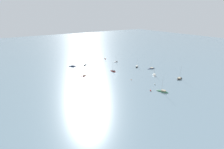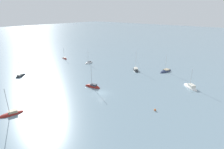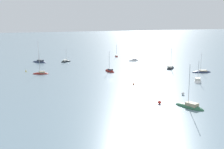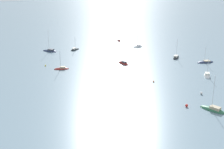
{
  "view_description": "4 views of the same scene",
  "coord_description": "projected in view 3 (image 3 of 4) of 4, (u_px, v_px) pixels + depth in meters",
  "views": [
    {
      "loc": [
        -112.23,
        79.51,
        48.36
      ],
      "look_at": [
        -8.43,
        9.08,
        3.55
      ],
      "focal_mm": 28.0,
      "sensor_mm": 36.0,
      "label": 1
    },
    {
      "loc": [
        -36.3,
        37.74,
        25.71
      ],
      "look_at": [
        5.59,
        -12.3,
        1.82
      ],
      "focal_mm": 28.0,
      "sensor_mm": 36.0,
      "label": 2
    },
    {
      "loc": [
        -108.08,
        35.98,
        21.95
      ],
      "look_at": [
        -12.07,
        3.44,
        2.44
      ],
      "focal_mm": 50.0,
      "sensor_mm": 36.0,
      "label": 3
    },
    {
      "loc": [
        -108.0,
        55.19,
        38.9
      ],
      "look_at": [
        -12.19,
        11.83,
        2.71
      ],
      "focal_mm": 50.0,
      "sensor_mm": 36.0,
      "label": 4
    }
  ],
  "objects": [
    {
      "name": "sailboat_4",
      "position": [
        198.0,
        81.0,
        103.58
      ],
      "size": [
        6.75,
        5.9,
        7.88
      ],
      "rotation": [
        0.0,
        0.0,
        5.63
      ],
      "color": "white",
      "rests_on": "ground_plane"
    },
    {
      "name": "sailboat_7",
      "position": [
        170.0,
        68.0,
        128.5
      ],
      "size": [
        6.37,
        6.64,
        9.38
      ],
      "rotation": [
        0.0,
        0.0,
        5.46
      ],
      "color": "black",
      "rests_on": "ground_plane"
    },
    {
      "name": "sailboat_5",
      "position": [
        110.0,
        71.0,
        121.79
      ],
      "size": [
        6.21,
        3.11,
        9.03
      ],
      "rotation": [
        0.0,
        0.0,
        0.25
      ],
      "color": "maroon",
      "rests_on": "ground_plane"
    },
    {
      "name": "mooring_buoy_2",
      "position": [
        134.0,
        84.0,
        99.02
      ],
      "size": [
        0.56,
        0.56,
        0.56
      ],
      "color": "orange",
      "rests_on": "ground_plane"
    },
    {
      "name": "ground_plane",
      "position": [
        110.0,
        75.0,
        116.0
      ],
      "size": [
        600.0,
        600.0,
        0.0
      ],
      "primitive_type": "plane",
      "color": "slate"
    },
    {
      "name": "mooring_buoy_1",
      "position": [
        26.0,
        71.0,
        121.82
      ],
      "size": [
        0.53,
        0.53,
        0.53
      ],
      "color": "yellow",
      "rests_on": "ground_plane"
    },
    {
      "name": "mooring_buoy_3",
      "position": [
        160.0,
        102.0,
        77.82
      ],
      "size": [
        0.84,
        0.84,
        0.84
      ],
      "color": "red",
      "rests_on": "ground_plane"
    },
    {
      "name": "mooring_buoy_0",
      "position": [
        183.0,
        94.0,
        86.51
      ],
      "size": [
        0.81,
        0.81,
        0.81
      ],
      "color": "white",
      "rests_on": "ground_plane"
    },
    {
      "name": "sailboat_3",
      "position": [
        134.0,
        61.0,
        149.82
      ],
      "size": [
        1.63,
        5.17,
        7.65
      ],
      "rotation": [
        0.0,
        0.0,
        1.53
      ],
      "color": "white",
      "rests_on": "ground_plane"
    },
    {
      "name": "sailboat_0",
      "position": [
        66.0,
        62.0,
        147.03
      ],
      "size": [
        4.01,
        5.66,
        7.18
      ],
      "rotation": [
        0.0,
        0.0,
        5.18
      ],
      "color": "black",
      "rests_on": "ground_plane"
    },
    {
      "name": "sailboat_9",
      "position": [
        41.0,
        74.0,
        117.07
      ],
      "size": [
        3.63,
        6.32,
        8.3
      ],
      "rotation": [
        0.0,
        0.0,
        1.28
      ],
      "color": "maroon",
      "rests_on": "ground_plane"
    },
    {
      "name": "sailboat_8",
      "position": [
        116.0,
        57.0,
        165.02
      ],
      "size": [
        4.98,
        2.25,
        7.29
      ],
      "rotation": [
        0.0,
        0.0,
        6.1
      ],
      "color": "maroon",
      "rests_on": "ground_plane"
    },
    {
      "name": "sailboat_6",
      "position": [
        39.0,
        62.0,
        145.55
      ],
      "size": [
        7.41,
        7.15,
        11.04
      ],
      "rotation": [
        0.0,
        0.0,
        0.75
      ],
      "color": "#232D4C",
      "rests_on": "ground_plane"
    },
    {
      "name": "sailboat_2",
      "position": [
        190.0,
        107.0,
        74.81
      ],
      "size": [
        8.3,
        5.35,
        11.37
      ],
      "rotation": [
        0.0,
        0.0,
        0.4
      ],
      "color": "#2D6647",
      "rests_on": "ground_plane"
    },
    {
      "name": "sailboat_10",
      "position": [
        202.0,
        72.0,
        120.35
      ],
      "size": [
        4.03,
        7.95,
        8.23
      ],
      "rotation": [
        0.0,
        0.0,
        1.39
      ],
      "color": "#232D4C",
      "rests_on": "ground_plane"
    }
  ]
}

